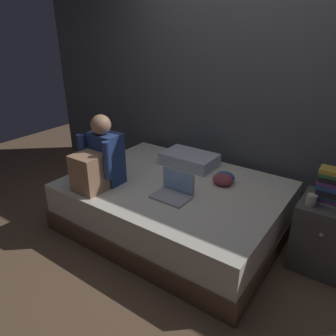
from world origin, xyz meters
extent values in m
plane|color=brown|center=(0.00, 0.00, 0.00)|extent=(8.00, 8.00, 0.00)
cube|color=#4C4F54|center=(0.00, 1.20, 1.35)|extent=(5.60, 0.10, 2.70)
cube|color=brown|center=(-0.20, 0.30, 0.10)|extent=(2.00, 1.50, 0.19)
cube|color=beige|center=(-0.20, 0.30, 0.33)|extent=(1.96, 1.46, 0.29)
cube|color=#474442|center=(1.10, 0.54, 0.29)|extent=(0.44, 0.44, 0.58)
sphere|color=gray|center=(1.10, 0.32, 0.42)|extent=(0.04, 0.04, 0.04)
cube|color=navy|center=(-0.75, -0.03, 0.72)|extent=(0.30, 0.20, 0.48)
sphere|color=#A87C5E|center=(-0.75, -0.06, 1.04)|extent=(0.18, 0.18, 0.18)
cube|color=#A87C5E|center=(-0.75, -0.25, 0.65)|extent=(0.26, 0.24, 0.34)
cylinder|color=navy|center=(-0.91, -0.17, 0.78)|extent=(0.07, 0.07, 0.34)
cylinder|color=navy|center=(-0.59, -0.17, 0.78)|extent=(0.07, 0.07, 0.34)
cube|color=#9EA0A5|center=(-0.07, 0.05, 0.49)|extent=(0.32, 0.22, 0.02)
cube|color=#9EA0A5|center=(-0.07, 0.17, 0.60)|extent=(0.32, 0.01, 0.20)
cube|color=#8CB2EA|center=(-0.07, 0.16, 0.60)|extent=(0.29, 0.00, 0.18)
cube|color=silver|center=(-0.32, 0.75, 0.54)|extent=(0.56, 0.36, 0.13)
cube|color=beige|center=(1.09, 0.53, 0.60)|extent=(0.23, 0.12, 0.02)
cube|color=#703D84|center=(1.09, 0.54, 0.62)|extent=(0.22, 0.14, 0.02)
cube|color=teal|center=(1.07, 0.53, 0.65)|extent=(0.17, 0.12, 0.04)
cube|color=black|center=(1.07, 0.52, 0.69)|extent=(0.18, 0.14, 0.04)
cube|color=#284C84|center=(1.08, 0.53, 0.72)|extent=(0.22, 0.14, 0.03)
cube|color=#703D84|center=(1.07, 0.54, 0.76)|extent=(0.20, 0.15, 0.04)
cube|color=black|center=(1.09, 0.52, 0.79)|extent=(0.21, 0.12, 0.03)
cube|color=gold|center=(1.07, 0.52, 0.86)|extent=(0.21, 0.13, 0.03)
cylinder|color=#BCB2A3|center=(0.97, 0.42, 0.63)|extent=(0.08, 0.08, 0.09)
ellipsoid|color=#3D4C8E|center=(0.17, 0.61, 0.53)|extent=(0.18, 0.15, 0.10)
ellipsoid|color=#8E3D47|center=(0.18, 0.54, 0.53)|extent=(0.19, 0.16, 0.10)
camera|label=1|loc=(1.30, -1.92, 1.84)|focal=34.10mm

